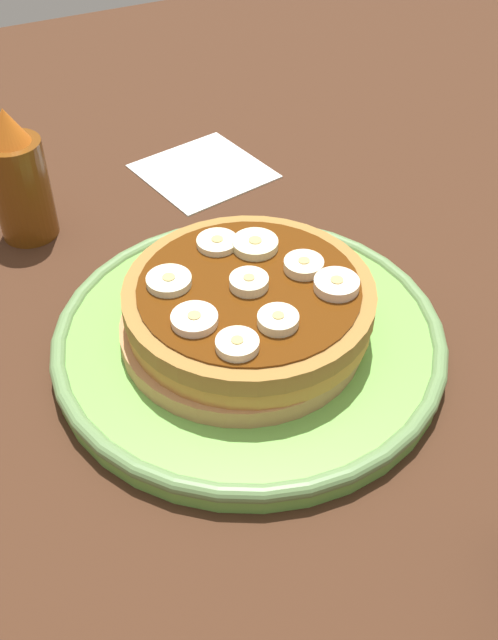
% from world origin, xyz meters
% --- Properties ---
extents(ground_plane, '(1.40, 1.40, 0.03)m').
position_xyz_m(ground_plane, '(0.00, 0.00, -0.01)').
color(ground_plane, '#422616').
extents(plate, '(0.28, 0.28, 0.02)m').
position_xyz_m(plate, '(0.00, 0.00, 0.01)').
color(plate, '#72B74C').
rests_on(plate, ground_plane).
extents(pancake_stack, '(0.18, 0.18, 0.04)m').
position_xyz_m(pancake_stack, '(0.00, 0.00, 0.04)').
color(pancake_stack, tan).
rests_on(pancake_stack, plate).
extents(banana_slice_0, '(0.03, 0.03, 0.01)m').
position_xyz_m(banana_slice_0, '(0.00, 0.00, 0.06)').
color(banana_slice_0, '#EDE7BE').
rests_on(banana_slice_0, pancake_stack).
extents(banana_slice_1, '(0.03, 0.03, 0.01)m').
position_xyz_m(banana_slice_1, '(-0.03, -0.05, 0.06)').
color(banana_slice_1, '#FBE4C3').
rests_on(banana_slice_1, pancake_stack).
extents(banana_slice_2, '(0.03, 0.03, 0.01)m').
position_xyz_m(banana_slice_2, '(0.05, 0.00, 0.06)').
color(banana_slice_2, '#F9EEC2').
rests_on(banana_slice_2, pancake_stack).
extents(banana_slice_3, '(0.03, 0.03, 0.01)m').
position_xyz_m(banana_slice_3, '(-0.04, 0.00, 0.06)').
color(banana_slice_3, '#F6EEC1').
rests_on(banana_slice_3, pancake_stack).
extents(banana_slice_4, '(0.03, 0.03, 0.01)m').
position_xyz_m(banana_slice_4, '(0.00, -0.04, 0.06)').
color(banana_slice_4, '#FBE7BA').
rests_on(banana_slice_4, pancake_stack).
extents(banana_slice_5, '(0.03, 0.03, 0.01)m').
position_xyz_m(banana_slice_5, '(-0.05, 0.03, 0.06)').
color(banana_slice_5, '#FAEDC4').
rests_on(banana_slice_5, pancake_stack).
extents(banana_slice_6, '(0.03, 0.03, 0.01)m').
position_xyz_m(banana_slice_6, '(-0.02, 0.05, 0.06)').
color(banana_slice_6, '#FCE6C6').
rests_on(banana_slice_6, pancake_stack).
extents(banana_slice_7, '(0.03, 0.03, 0.01)m').
position_xyz_m(banana_slice_7, '(0.03, 0.05, 0.06)').
color(banana_slice_7, '#ECF1C4').
rests_on(banana_slice_7, pancake_stack).
extents(banana_slice_8, '(0.03, 0.03, 0.01)m').
position_xyz_m(banana_slice_8, '(0.04, -0.02, 0.06)').
color(banana_slice_8, '#F4F3B9').
rests_on(banana_slice_8, pancake_stack).
extents(napkin, '(0.13, 0.13, 0.00)m').
position_xyz_m(napkin, '(0.24, -0.07, 0.00)').
color(napkin, white).
rests_on(napkin, ground_plane).
extents(syrup_bottle, '(0.05, 0.05, 0.12)m').
position_xyz_m(syrup_bottle, '(0.22, 0.11, 0.05)').
color(syrup_bottle, brown).
rests_on(syrup_bottle, ground_plane).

